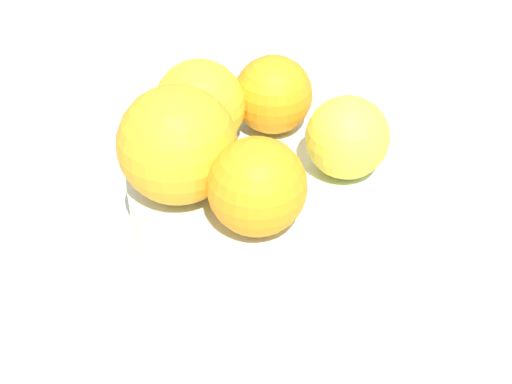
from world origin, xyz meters
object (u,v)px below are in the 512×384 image
Objects in this scene: fruit_bowl at (256,199)px; orange_in_bowl_3 at (177,145)px; orange_in_bowl_0 at (201,104)px; orange_in_bowl_1 at (273,95)px; orange_in_bowl_4 at (347,138)px; orange_in_bowl_2 at (257,187)px.

orange_in_bowl_3 is (-2.47, -5.50, 7.05)cm from fruit_bowl.
orange_in_bowl_0 is at bearing 118.79° from orange_in_bowl_3.
orange_in_bowl_3 reaches higher than orange_in_bowl_1.
orange_in_bowl_1 is (3.01, 5.06, -0.37)cm from orange_in_bowl_0.
orange_in_bowl_2 is at bearing -97.91° from orange_in_bowl_4.
fruit_bowl is 8.87cm from orange_in_bowl_4.
fruit_bowl is 8.75cm from orange_in_bowl_2.
orange_in_bowl_4 is (1.22, 8.78, -0.28)cm from orange_in_bowl_2.
orange_in_bowl_2 is at bearing -26.77° from orange_in_bowl_0.
orange_in_bowl_2 is 8.87cm from orange_in_bowl_4.
orange_in_bowl_4 is at bearing 20.32° from orange_in_bowl_0.
fruit_bowl is 2.32× the size of orange_in_bowl_3.
fruit_bowl is 8.41cm from orange_in_bowl_0.
fruit_bowl is at bearing -63.88° from orange_in_bowl_1.
fruit_bowl is at bearing -0.90° from orange_in_bowl_0.
orange_in_bowl_3 is (0.06, -10.65, 1.08)cm from orange_in_bowl_1.
orange_in_bowl_2 is (6.51, -9.87, 0.24)cm from orange_in_bowl_1.
fruit_bowl is 9.27cm from orange_in_bowl_3.
orange_in_bowl_3 reaches higher than fruit_bowl.
orange_in_bowl_1 is 10.70cm from orange_in_bowl_3.
orange_in_bowl_4 reaches higher than fruit_bowl.
orange_in_bowl_4 is (7.68, 9.56, -1.13)cm from orange_in_bowl_3.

